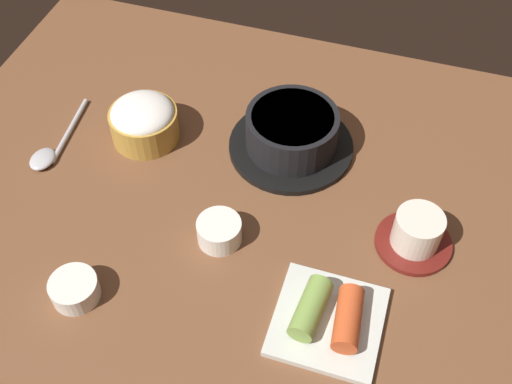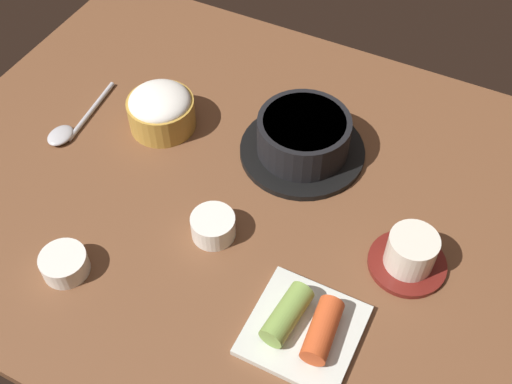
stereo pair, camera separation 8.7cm
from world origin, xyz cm
name	(u,v)px [view 1 (the left image)]	position (x,y,z in cm)	size (l,w,h in cm)	color
dining_table	(247,196)	(0.00, 0.00, 1.00)	(100.00, 76.00, 2.00)	brown
stone_pot	(292,133)	(3.76, 10.34, 5.31)	(19.20, 19.20, 6.91)	black
rice_bowl	(144,120)	(-18.63, 5.96, 5.49)	(10.54, 10.54, 6.90)	#B78C38
tea_cup_with_saucer	(416,233)	(24.54, -2.05, 4.65)	(10.46, 10.46, 5.96)	maroon
banchan_cup_center	(219,231)	(-0.98, -9.11, 3.88)	(6.14, 6.14, 3.52)	white
kimchi_plate	(328,318)	(16.16, -17.18, 3.52)	(13.34, 13.34, 4.22)	silver
side_bowl_near	(74,289)	(-15.55, -23.03, 3.64)	(6.23, 6.23, 3.04)	white
spoon	(51,150)	(-31.14, -1.75, 2.62)	(3.69, 16.39, 1.35)	#B7B7BC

